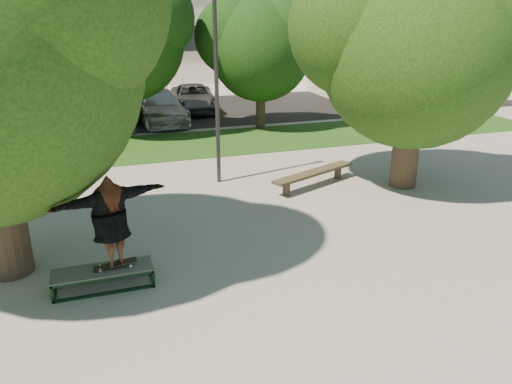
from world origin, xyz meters
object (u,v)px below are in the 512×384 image
object	(u,v)px
bench	(314,174)
car_grey	(194,98)
car_silver_a	(67,102)
tree_right	(413,39)
lamppost	(216,74)
car_silver_b	(159,106)
grind_box	(104,278)
car_dark	(134,103)

from	to	relation	value
bench	car_grey	bearing A→B (deg)	71.41
bench	car_silver_a	xyz separation A→B (m)	(-7.00, 12.21, 0.38)
tree_right	car_grey	distance (m)	13.93
car_silver_a	lamppost	bearing A→B (deg)	-63.69
car_silver_a	car_silver_b	xyz separation A→B (m)	(4.00, -2.02, -0.06)
tree_right	car_silver_b	bearing A→B (deg)	116.52
car_silver_a	grind_box	bearing A→B (deg)	-82.47
tree_right	bench	bearing A→B (deg)	164.73
car_silver_a	car_grey	world-z (taller)	car_silver_a
car_silver_a	car_dark	bearing A→B (deg)	-5.54
tree_right	car_dark	size ratio (longest dim) A/B	1.59
car_dark	car_silver_b	xyz separation A→B (m)	(1.00, -1.52, 0.03)
grind_box	car_silver_b	distance (m)	14.44
lamppost	car_silver_b	world-z (taller)	lamppost
car_dark	lamppost	bearing A→B (deg)	-89.24
lamppost	grind_box	bearing A→B (deg)	-124.09
lamppost	car_dark	xyz separation A→B (m)	(-1.50, 10.46, -2.48)
lamppost	car_dark	bearing A→B (deg)	98.16
bench	car_grey	distance (m)	12.43
tree_right	grind_box	world-z (taller)	tree_right
lamppost	car_silver_b	size ratio (longest dim) A/B	1.26
bench	lamppost	bearing A→B (deg)	130.13
bench	tree_right	bearing A→B (deg)	-38.48
tree_right	bench	distance (m)	4.48
car_grey	car_silver_b	bearing A→B (deg)	-126.49
grind_box	bench	world-z (taller)	bench
bench	car_silver_b	world-z (taller)	car_silver_b
grind_box	car_silver_b	world-z (taller)	car_silver_b
lamppost	grind_box	size ratio (longest dim) A/B	3.39
grind_box	bench	xyz separation A→B (m)	(6.00, 3.92, 0.19)
lamppost	bench	bearing A→B (deg)	-26.66
car_grey	car_silver_b	world-z (taller)	car_silver_b
car_dark	bench	bearing A→B (deg)	-78.55
tree_right	car_silver_a	xyz separation A→B (m)	(-9.42, 12.87, -3.33)
tree_right	car_silver_b	xyz separation A→B (m)	(-5.42, 10.86, -3.39)
bench	car_silver_b	bearing A→B (deg)	83.19
lamppost	car_dark	distance (m)	10.85
bench	car_silver_b	xyz separation A→B (m)	(-3.00, 10.20, 0.32)
lamppost	car_silver_b	xyz separation A→B (m)	(-0.50, 8.94, -2.45)
bench	car_silver_a	bearing A→B (deg)	96.61
grind_box	car_silver_a	world-z (taller)	car_silver_a
tree_right	car_grey	size ratio (longest dim) A/B	1.42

